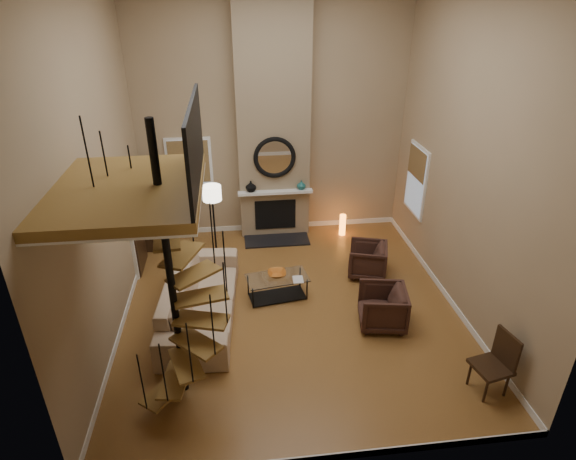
{
  "coord_description": "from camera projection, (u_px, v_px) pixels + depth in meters",
  "views": [
    {
      "loc": [
        -0.91,
        -7.07,
        5.27
      ],
      "look_at": [
        0.0,
        0.4,
        1.4
      ],
      "focal_mm": 29.34,
      "sensor_mm": 36.0,
      "label": 1
    }
  ],
  "objects": [
    {
      "name": "ground",
      "position": [
        291.0,
        307.0,
        8.75
      ],
      "size": [
        6.0,
        6.5,
        0.01
      ],
      "primitive_type": "cube",
      "color": "#A36F34",
      "rests_on": "ground"
    },
    {
      "name": "back_wall",
      "position": [
        272.0,
        117.0,
        10.36
      ],
      "size": [
        6.0,
        0.02,
        5.5
      ],
      "primitive_type": "cube",
      "color": "tan",
      "rests_on": "ground"
    },
    {
      "name": "front_wall",
      "position": [
        333.0,
        277.0,
        4.62
      ],
      "size": [
        6.0,
        0.02,
        5.5
      ],
      "primitive_type": "cube",
      "color": "tan",
      "rests_on": "ground"
    },
    {
      "name": "left_wall",
      "position": [
        96.0,
        174.0,
        7.17
      ],
      "size": [
        0.02,
        6.5,
        5.5
      ],
      "primitive_type": "cube",
      "color": "tan",
      "rests_on": "ground"
    },
    {
      "name": "right_wall",
      "position": [
        470.0,
        159.0,
        7.81
      ],
      "size": [
        0.02,
        6.5,
        5.5
      ],
      "primitive_type": "cube",
      "color": "tan",
      "rests_on": "ground"
    },
    {
      "name": "baseboard_back",
      "position": [
        274.0,
        226.0,
        11.58
      ],
      "size": [
        6.0,
        0.02,
        0.12
      ],
      "primitive_type": "cube",
      "color": "white",
      "rests_on": "ground"
    },
    {
      "name": "baseboard_front",
      "position": [
        323.0,
        458.0,
        5.86
      ],
      "size": [
        6.0,
        0.02,
        0.12
      ],
      "primitive_type": "cube",
      "color": "white",
      "rests_on": "ground"
    },
    {
      "name": "baseboard_left",
      "position": [
        125.0,
        316.0,
        8.4
      ],
      "size": [
        0.02,
        6.5,
        0.12
      ],
      "primitive_type": "cube",
      "color": "white",
      "rests_on": "ground"
    },
    {
      "name": "baseboard_right",
      "position": [
        445.0,
        293.0,
        9.04
      ],
      "size": [
        0.02,
        6.5,
        0.12
      ],
      "primitive_type": "cube",
      "color": "white",
      "rests_on": "ground"
    },
    {
      "name": "chimney_breast",
      "position": [
        273.0,
        119.0,
        10.19
      ],
      "size": [
        1.6,
        0.38,
        5.5
      ],
      "primitive_type": "cube",
      "color": "#8B775A",
      "rests_on": "ground"
    },
    {
      "name": "hearth",
      "position": [
        277.0,
        240.0,
        11.01
      ],
      "size": [
        1.5,
        0.6,
        0.04
      ],
      "primitive_type": "cube",
      "color": "black",
      "rests_on": "ground"
    },
    {
      "name": "firebox",
      "position": [
        275.0,
        215.0,
        11.02
      ],
      "size": [
        0.95,
        0.02,
        0.72
      ],
      "primitive_type": "cube",
      "color": "black",
      "rests_on": "chimney_breast"
    },
    {
      "name": "mantel",
      "position": [
        275.0,
        192.0,
        10.68
      ],
      "size": [
        1.7,
        0.18,
        0.06
      ],
      "primitive_type": "cube",
      "color": "white",
      "rests_on": "chimney_breast"
    },
    {
      "name": "mirror_frame",
      "position": [
        275.0,
        158.0,
        10.36
      ],
      "size": [
        0.94,
        0.1,
        0.94
      ],
      "primitive_type": "torus",
      "rotation": [
        1.57,
        0.0,
        0.0
      ],
      "color": "black",
      "rests_on": "chimney_breast"
    },
    {
      "name": "mirror_disc",
      "position": [
        275.0,
        157.0,
        10.37
      ],
      "size": [
        0.8,
        0.01,
        0.8
      ],
      "primitive_type": "cylinder",
      "rotation": [
        1.57,
        0.0,
        0.0
      ],
      "color": "white",
      "rests_on": "chimney_breast"
    },
    {
      "name": "vase_left",
      "position": [
        251.0,
        186.0,
        10.58
      ],
      "size": [
        0.24,
        0.24,
        0.25
      ],
      "primitive_type": "imported",
      "color": "black",
      "rests_on": "mantel"
    },
    {
      "name": "vase_right",
      "position": [
        301.0,
        185.0,
        10.71
      ],
      "size": [
        0.2,
        0.2,
        0.21
      ],
      "primitive_type": "imported",
      "color": "#195959",
      "rests_on": "mantel"
    },
    {
      "name": "window_back",
      "position": [
        190.0,
        169.0,
        10.65
      ],
      "size": [
        1.02,
        0.06,
        1.52
      ],
      "color": "white",
      "rests_on": "back_wall"
    },
    {
      "name": "window_right",
      "position": [
        416.0,
        179.0,
        10.09
      ],
      "size": [
        0.06,
        1.02,
        1.52
      ],
      "color": "white",
      "rests_on": "right_wall"
    },
    {
      "name": "entry_door",
      "position": [
        135.0,
        222.0,
        9.54
      ],
      "size": [
        0.1,
        1.05,
        2.16
      ],
      "color": "white",
      "rests_on": "ground"
    },
    {
      "name": "loft",
      "position": [
        136.0,
        185.0,
        5.46
      ],
      "size": [
        1.7,
        2.2,
        1.09
      ],
      "color": "olive",
      "rests_on": "left_wall"
    },
    {
      "name": "spiral_stair",
      "position": [
        173.0,
        287.0,
        6.16
      ],
      "size": [
        1.47,
        1.47,
        4.06
      ],
      "color": "black",
      "rests_on": "ground"
    },
    {
      "name": "hutch",
      "position": [
        152.0,
        206.0,
        10.48
      ],
      "size": [
        0.39,
        0.84,
        1.87
      ],
      "primitive_type": "cube",
      "color": "black",
      "rests_on": "ground"
    },
    {
      "name": "sofa",
      "position": [
        200.0,
        297.0,
        8.36
      ],
      "size": [
        1.38,
        3.02,
        0.86
      ],
      "primitive_type": "imported",
      "rotation": [
        0.0,
        0.0,
        1.49
      ],
      "color": "tan",
      "rests_on": "ground"
    },
    {
      "name": "armchair_near",
      "position": [
        371.0,
        260.0,
        9.56
      ],
      "size": [
        0.94,
        0.92,
        0.69
      ],
      "primitive_type": "imported",
      "rotation": [
        0.0,
        0.0,
        -1.87
      ],
      "color": "#3B221B",
      "rests_on": "ground"
    },
    {
      "name": "armchair_far",
      "position": [
        387.0,
        307.0,
        8.14
      ],
      "size": [
        0.92,
        0.9,
        0.73
      ],
      "primitive_type": "imported",
      "rotation": [
        0.0,
        0.0,
        -1.74
      ],
      "color": "#3B221B",
      "rests_on": "ground"
    },
    {
      "name": "coffee_table",
      "position": [
        277.0,
        285.0,
        8.89
      ],
      "size": [
        1.22,
        0.74,
        0.44
      ],
      "color": "silver",
      "rests_on": "ground"
    },
    {
      "name": "bowl",
      "position": [
        277.0,
        274.0,
        8.84
      ],
      "size": [
        0.35,
        0.35,
        0.09
      ],
      "primitive_type": "imported",
      "color": "#C56A22",
      "rests_on": "coffee_table"
    },
    {
      "name": "book",
      "position": [
        297.0,
        280.0,
        8.71
      ],
      "size": [
        0.2,
        0.26,
        0.02
      ],
      "primitive_type": "imported",
      "rotation": [
        0.0,
        0.0,
        -0.03
      ],
      "color": "gray",
      "rests_on": "coffee_table"
    },
    {
      "name": "floor_lamp",
      "position": [
        212.0,
        199.0,
        9.66
      ],
      "size": [
        0.39,
        0.39,
        1.7
      ],
      "color": "black",
      "rests_on": "ground"
    },
    {
      "name": "accent_lamp",
      "position": [
        342.0,
        225.0,
        11.2
      ],
      "size": [
        0.15,
        0.15,
        0.53
      ],
      "primitive_type": "cylinder",
      "color": "orange",
      "rests_on": "ground"
    },
    {
      "name": "side_chair",
      "position": [
        497.0,
        361.0,
        6.72
      ],
      "size": [
        0.57,
        0.57,
        1.01
      ],
      "color": "black",
      "rests_on": "ground"
    }
  ]
}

